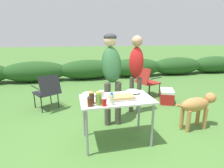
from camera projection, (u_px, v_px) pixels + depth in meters
ground_plane at (116, 141)px, 2.86m from camera, size 60.00×60.00×0.00m
shrub_hedge at (88, 69)px, 7.01m from camera, size 14.40×0.90×0.77m
folding_table at (116, 103)px, 2.69m from camera, size 1.10×0.64×0.74m
food_tray at (121, 97)px, 2.62m from camera, size 0.42×0.25×0.06m
plate_stack at (89, 95)px, 2.75m from camera, size 0.20×0.20×0.05m
mixing_bowl at (133, 91)px, 2.90m from camera, size 0.24×0.24×0.06m
paper_cup_stack at (102, 95)px, 2.59m from camera, size 0.08×0.08×0.14m
bbq_sauce_bottle at (90, 101)px, 2.34m from camera, size 0.08×0.08×0.16m
relish_jar at (99, 99)px, 2.38m from camera, size 0.08×0.08×0.19m
ketchup_bottle at (104, 101)px, 2.35m from camera, size 0.06×0.06×0.14m
mayo_bottle at (112, 99)px, 2.38m from camera, size 0.06×0.06×0.20m
spice_jar at (98, 98)px, 2.46m from camera, size 0.07×0.07×0.14m
beer_bottle at (91, 97)px, 2.43m from camera, size 0.08×0.08×0.20m
standing_person_in_gray_fleece at (112, 68)px, 3.25m from camera, size 0.39×0.51×1.71m
standing_person_with_beanie at (136, 67)px, 3.69m from camera, size 0.37×0.34×1.68m
dog at (197, 105)px, 3.16m from camera, size 0.91×0.31×0.66m
camp_chair_green_behind_table at (147, 80)px, 4.89m from camera, size 0.72×0.64×0.83m
camp_chair_near_hedge at (47, 90)px, 3.99m from camera, size 0.70×0.74×0.83m
cooler_box at (167, 96)px, 4.50m from camera, size 0.49×0.57×0.34m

